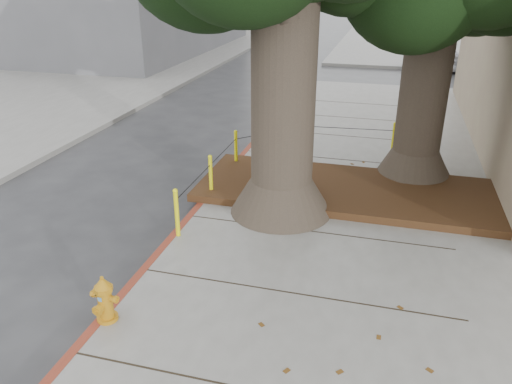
# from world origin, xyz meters

# --- Properties ---
(ground) EXTENTS (140.00, 140.00, 0.00)m
(ground) POSITION_xyz_m (0.00, 0.00, 0.00)
(ground) COLOR #28282B
(ground) RESTS_ON ground
(sidewalk_far) EXTENTS (16.00, 20.00, 0.15)m
(sidewalk_far) POSITION_xyz_m (6.00, 30.00, 0.07)
(sidewalk_far) COLOR slate
(sidewalk_far) RESTS_ON ground
(curb_red) EXTENTS (0.14, 26.00, 0.16)m
(curb_red) POSITION_xyz_m (-2.00, 2.50, 0.07)
(curb_red) COLOR maroon
(curb_red) RESTS_ON ground
(planter_bed) EXTENTS (6.40, 2.60, 0.16)m
(planter_bed) POSITION_xyz_m (0.90, 3.90, 0.23)
(planter_bed) COLOR black
(planter_bed) RESTS_ON sidewalk_main
(bollard_ring) EXTENTS (3.79, 5.39, 0.95)m
(bollard_ring) POSITION_xyz_m (-0.87, 4.38, 0.66)
(bollard_ring) COLOR #FBF20D
(bollard_ring) RESTS_ON sidewalk_main
(fire_hydrant) EXTENTS (0.37, 0.34, 0.71)m
(fire_hydrant) POSITION_xyz_m (-1.90, -1.29, 0.49)
(fire_hydrant) COLOR orange
(fire_hydrant) RESTS_ON sidewalk_main
(car_silver) EXTENTS (3.87, 1.96, 1.26)m
(car_silver) POSITION_xyz_m (3.91, 20.00, 0.63)
(car_silver) COLOR #AAAAAF
(car_silver) RESTS_ON ground
(car_dark) EXTENTS (2.28, 4.87, 1.37)m
(car_dark) POSITION_xyz_m (-12.05, 18.22, 0.69)
(car_dark) COLOR black
(car_dark) RESTS_ON ground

